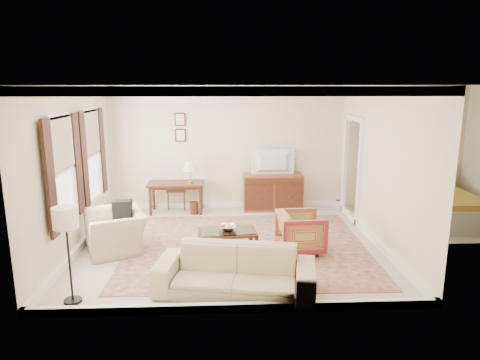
{
  "coord_description": "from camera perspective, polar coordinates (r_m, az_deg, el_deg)",
  "views": [
    {
      "loc": [
        -0.16,
        -7.54,
        2.9
      ],
      "look_at": [
        0.2,
        0.3,
        1.15
      ],
      "focal_mm": 32.0,
      "sensor_mm": 36.0,
      "label": 1
    }
  ],
  "objects": [
    {
      "name": "rug",
      "position": [
        7.94,
        0.87,
        -8.83
      ],
      "size": [
        4.37,
        3.76,
        0.01
      ],
      "primitive_type": "cube",
      "rotation": [
        0.0,
        0.0,
        -0.01
      ],
      "color": "#5B1E20",
      "rests_on": "room_shell"
    },
    {
      "name": "book_b",
      "position": [
        7.54,
        0.02,
        -8.73
      ],
      "size": [
        0.28,
        0.05,
        0.38
      ],
      "primitive_type": "imported",
      "rotation": [
        0.0,
        0.0,
        0.07
      ],
      "color": "brown",
      "rests_on": "coffee_table"
    },
    {
      "name": "desk_chair",
      "position": [
        10.31,
        -8.44,
        -0.9
      ],
      "size": [
        0.47,
        0.47,
        1.05
      ],
      "primitive_type": null,
      "rotation": [
        0.0,
        0.0,
        0.04
      ],
      "color": "brown",
      "rests_on": "room_shell"
    },
    {
      "name": "striped_armchair",
      "position": [
        7.66,
        8.11,
        -6.64
      ],
      "size": [
        0.77,
        0.81,
        0.79
      ],
      "primitive_type": "imported",
      "rotation": [
        0.0,
        0.0,
        1.63
      ],
      "color": "maroon",
      "rests_on": "room_shell"
    },
    {
      "name": "window_rear",
      "position": [
        8.92,
        -19.17,
        3.16
      ],
      "size": [
        0.12,
        1.56,
        1.8
      ],
      "primitive_type": null,
      "color": "#CCB284",
      "rests_on": "room_shell"
    },
    {
      "name": "tv",
      "position": [
        9.93,
        4.47,
        3.44
      ],
      "size": [
        0.95,
        0.55,
        0.13
      ],
      "primitive_type": "imported",
      "rotation": [
        0.0,
        0.0,
        3.14
      ],
      "color": "black",
      "rests_on": "sideboard"
    },
    {
      "name": "floor_lamp",
      "position": [
        6.08,
        -22.19,
        -5.56
      ],
      "size": [
        0.33,
        0.33,
        1.35
      ],
      "color": "black",
      "rests_on": "room_shell"
    },
    {
      "name": "annex_bedroom",
      "position": [
        10.19,
        24.66,
        -3.16
      ],
      "size": [
        3.0,
        2.7,
        2.9
      ],
      "color": "beige",
      "rests_on": "ground"
    },
    {
      "name": "sideboard",
      "position": [
        10.13,
        4.37,
        -1.6
      ],
      "size": [
        1.39,
        0.53,
        0.85
      ],
      "primitive_type": "cube",
      "color": "brown",
      "rests_on": "room_shell"
    },
    {
      "name": "framed_prints",
      "position": [
        10.1,
        -7.97,
        7.0
      ],
      "size": [
        0.25,
        0.04,
        0.68
      ],
      "primitive_type": null,
      "color": "#4A2215",
      "rests_on": "room_shell"
    },
    {
      "name": "desk_lamp",
      "position": [
        9.84,
        -6.67,
        1.09
      ],
      "size": [
        0.32,
        0.32,
        0.5
      ],
      "primitive_type": null,
      "color": "silver",
      "rests_on": "writing_desk"
    },
    {
      "name": "window_front",
      "position": [
        7.42,
        -22.58,
        1.11
      ],
      "size": [
        0.12,
        1.56,
        1.8
      ],
      "primitive_type": null,
      "color": "#CCB284",
      "rests_on": "room_shell"
    },
    {
      "name": "doorway",
      "position": [
        9.67,
        14.7,
        1.27
      ],
      "size": [
        0.1,
        1.12,
        2.25
      ],
      "primitive_type": null,
      "color": "white",
      "rests_on": "room_shell"
    },
    {
      "name": "club_armchair",
      "position": [
        7.93,
        -16.31,
        -5.73
      ],
      "size": [
        1.08,
        1.29,
        0.96
      ],
      "primitive_type": "imported",
      "rotation": [
        0.0,
        0.0,
        -1.18
      ],
      "color": "tan",
      "rests_on": "room_shell"
    },
    {
      "name": "coffee_table",
      "position": [
        7.55,
        -1.68,
        -7.44
      ],
      "size": [
        1.05,
        0.69,
        0.42
      ],
      "rotation": [
        0.0,
        0.0,
        0.11
      ],
      "color": "#4A2215",
      "rests_on": "room_shell"
    },
    {
      "name": "writing_desk",
      "position": [
        9.95,
        -8.51,
        -0.98
      ],
      "size": [
        1.29,
        0.65,
        0.71
      ],
      "color": "#4A2215",
      "rests_on": "room_shell"
    },
    {
      "name": "backpack",
      "position": [
        7.93,
        -15.4,
        -3.81
      ],
      "size": [
        0.31,
        0.37,
        0.4
      ],
      "primitive_type": "cube",
      "rotation": [
        0.0,
        0.0,
        -1.26
      ],
      "color": "black",
      "rests_on": "club_armchair"
    },
    {
      "name": "fruit_bowl",
      "position": [
        7.53,
        -1.67,
        -6.25
      ],
      "size": [
        0.42,
        0.42,
        0.1
      ],
      "primitive_type": "imported",
      "color": "silver",
      "rests_on": "coffee_table"
    },
    {
      "name": "sofa",
      "position": [
        6.14,
        -0.64,
        -11.11
      ],
      "size": [
        2.32,
        1.05,
        0.88
      ],
      "primitive_type": "imported",
      "rotation": [
        0.0,
        0.0,
        -0.18
      ],
      "color": "tan",
      "rests_on": "room_shell"
    },
    {
      "name": "room_shell",
      "position": [
        7.56,
        -1.43,
        9.3
      ],
      "size": [
        5.51,
        5.01,
        2.91
      ],
      "color": "beige",
      "rests_on": "ground"
    },
    {
      "name": "book_a",
      "position": [
        7.63,
        -2.42,
        -8.46
      ],
      "size": [
        0.28,
        0.07,
        0.38
      ],
      "primitive_type": "imported",
      "rotation": [
        0.0,
        0.0,
        0.13
      ],
      "color": "brown",
      "rests_on": "coffee_table"
    }
  ]
}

